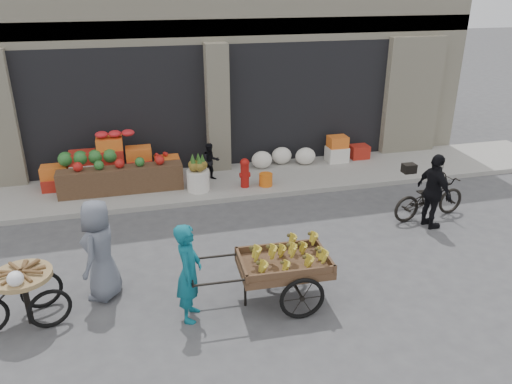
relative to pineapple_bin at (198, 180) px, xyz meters
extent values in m
plane|color=#424244|center=(0.75, -3.60, -0.37)|extent=(80.00, 80.00, 0.00)
cube|color=gray|center=(0.75, 0.50, -0.31)|extent=(18.00, 2.20, 0.12)
cube|color=beige|center=(0.75, 4.60, 3.13)|extent=(14.00, 6.00, 7.00)
cube|color=gray|center=(0.75, 1.75, 3.23)|extent=(14.00, 0.30, 0.40)
cube|color=black|center=(-1.73, 2.40, 1.30)|extent=(4.40, 1.60, 3.10)
cube|color=black|center=(3.23, 2.40, 1.30)|extent=(4.40, 1.60, 3.10)
cube|color=beige|center=(0.75, 1.55, 1.30)|extent=(0.55, 0.80, 3.22)
cube|color=brown|center=(-1.73, 0.35, 0.05)|extent=(2.80, 0.45, 0.60)
sphere|color=#1E5923|center=(-2.42, 0.85, 0.49)|extent=(0.34, 0.34, 0.34)
cylinder|color=silver|center=(0.00, 0.00, 0.00)|extent=(0.52, 0.52, 0.50)
cylinder|color=#A5140F|center=(1.10, -0.05, 0.03)|extent=(0.20, 0.20, 0.56)
sphere|color=#A5140F|center=(1.10, -0.05, 0.35)|extent=(0.22, 0.22, 0.22)
cylinder|color=orange|center=(1.60, -0.10, -0.10)|extent=(0.32, 0.32, 0.30)
ellipsoid|color=silver|center=(2.42, 1.10, -0.03)|extent=(1.70, 0.60, 0.44)
imported|color=black|center=(0.40, 0.60, 0.21)|extent=(0.51, 0.43, 0.93)
cube|color=brown|center=(0.67, -4.49, 0.26)|extent=(1.41, 0.94, 0.12)
torus|color=black|center=(0.81, -4.98, -0.02)|extent=(0.69, 0.09, 0.69)
torus|color=black|center=(0.84, -4.01, -0.02)|extent=(0.69, 0.09, 0.69)
cylinder|color=black|center=(0.07, -4.47, -0.09)|extent=(0.04, 0.04, 0.57)
imported|color=#0E5D6F|center=(-0.78, -4.54, 0.40)|extent=(0.52, 0.64, 1.54)
cylinder|color=#9E7F51|center=(-3.09, -4.08, 0.43)|extent=(1.06, 1.06, 0.07)
cube|color=black|center=(-3.09, -4.08, 0.03)|extent=(0.10, 0.10, 0.80)
torus|color=black|center=(-2.77, -4.26, -0.06)|extent=(0.61, 0.25, 0.62)
torus|color=black|center=(-2.94, -3.73, -0.06)|extent=(0.61, 0.25, 0.62)
imported|color=slate|center=(-2.03, -3.63, 0.45)|extent=(0.79, 0.94, 1.64)
imported|color=black|center=(4.53, -2.38, 0.08)|extent=(1.78, 0.81, 0.90)
imported|color=black|center=(4.33, -2.78, 0.41)|extent=(0.49, 0.95, 1.55)
camera|label=1|loc=(-1.37, -10.74, 4.29)|focal=35.00mm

